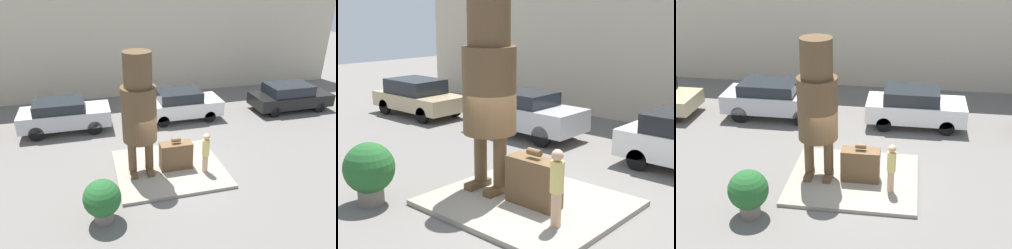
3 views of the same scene
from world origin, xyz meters
TOP-DOWN VIEW (x-y plane):
  - ground_plane at (0.00, 0.00)m, footprint 60.00×60.00m
  - pedestal at (0.00, 0.00)m, footprint 4.21×3.71m
  - building_backdrop at (0.00, 9.37)m, footprint 28.00×0.60m
  - statue_figure at (-1.14, -0.07)m, footprint 1.27×1.27m
  - giant_suitcase at (0.24, -0.09)m, footprint 1.25×0.54m
  - tourist at (1.25, -0.65)m, footprint 0.28×0.28m
  - parked_car_silver at (-4.06, 4.75)m, footprint 4.30×1.78m
  - parked_car_white at (1.92, 4.73)m, footprint 4.03×1.77m
  - planter_pot at (-2.75, -2.37)m, footprint 1.18×1.18m

SIDE VIEW (x-z plane):
  - ground_plane at x=0.00m, z-range 0.00..0.00m
  - pedestal at x=0.00m, z-range 0.00..0.12m
  - giant_suitcase at x=0.24m, z-range 0.02..1.32m
  - planter_pot at x=-2.75m, z-range 0.09..1.56m
  - parked_car_white at x=1.92m, z-range 0.03..1.64m
  - parked_car_silver at x=-4.06m, z-range 0.06..1.65m
  - tourist at x=1.25m, z-range 0.20..1.82m
  - statue_figure at x=-1.14m, z-range 0.52..5.20m
  - building_backdrop at x=0.00m, z-range 0.00..7.38m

